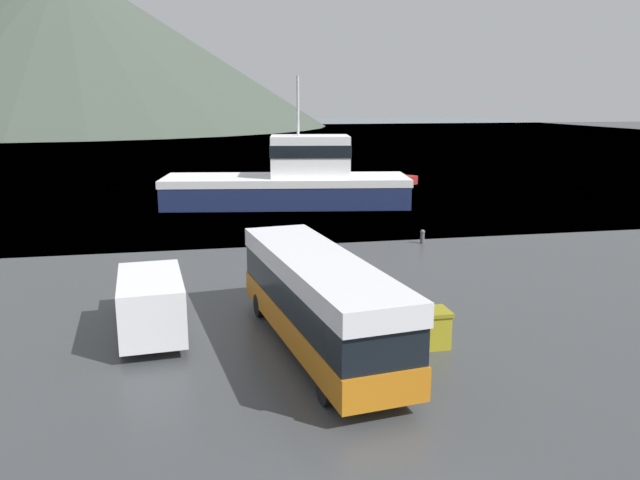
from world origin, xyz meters
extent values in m
plane|color=slate|center=(0.00, 144.75, 0.00)|extent=(240.00, 240.00, 0.00)
cone|color=#3D473D|center=(-38.96, 198.58, 24.40)|extent=(156.26, 156.26, 48.80)
cube|color=#B26614|center=(0.86, 9.49, 0.93)|extent=(3.96, 11.04, 0.96)
cube|color=black|center=(0.86, 9.49, 1.95)|extent=(3.88, 10.81, 1.09)
cube|color=silver|center=(0.86, 9.49, 2.84)|extent=(3.96, 11.04, 0.68)
cube|color=black|center=(0.11, 14.85, 1.76)|extent=(2.19, 0.36, 1.48)
cylinder|color=black|center=(-0.75, 13.08, 0.45)|extent=(0.42, 0.93, 0.90)
cylinder|color=black|center=(1.43, 13.38, 0.45)|extent=(0.42, 0.93, 0.90)
cylinder|color=black|center=(0.29, 5.59, 0.45)|extent=(0.42, 0.93, 0.90)
cylinder|color=black|center=(2.47, 5.89, 0.45)|extent=(0.42, 0.93, 0.90)
cube|color=silver|center=(-4.68, 11.50, 1.31)|extent=(2.49, 4.56, 1.92)
cube|color=silver|center=(-4.94, 14.62, 0.88)|extent=(2.29, 2.05, 1.06)
cube|color=black|center=(-4.86, 13.71, 1.74)|extent=(1.82, 0.21, 0.67)
cylinder|color=black|center=(-5.87, 14.29, 0.35)|extent=(0.28, 0.72, 0.70)
cylinder|color=black|center=(-3.96, 14.45, 0.35)|extent=(0.28, 0.72, 0.70)
cylinder|color=black|center=(-5.55, 10.41, 0.35)|extent=(0.28, 0.72, 0.70)
cylinder|color=black|center=(-3.64, 10.57, 0.35)|extent=(0.28, 0.72, 0.70)
cube|color=#19234C|center=(4.03, 38.62, 1.15)|extent=(19.60, 8.64, 2.31)
cube|color=white|center=(4.03, 38.62, 2.02)|extent=(19.80, 8.73, 0.58)
cube|color=white|center=(5.91, 38.33, 3.89)|extent=(6.61, 4.95, 3.16)
cube|color=black|center=(5.91, 38.33, 4.36)|extent=(6.75, 5.08, 0.95)
cylinder|color=#B2B2B7|center=(5.01, 38.47, 7.72)|extent=(0.20, 0.20, 4.50)
cube|color=olive|center=(4.67, 8.93, 0.58)|extent=(1.05, 0.98, 1.17)
cube|color=olive|center=(4.67, 8.93, 1.23)|extent=(1.16, 1.08, 0.13)
cube|color=maroon|center=(15.55, 47.27, 0.42)|extent=(6.24, 5.85, 0.85)
cylinder|color=#4C4C51|center=(9.88, 23.73, 0.30)|extent=(0.25, 0.25, 0.61)
sphere|color=#4C4C51|center=(9.88, 23.73, 0.68)|extent=(0.29, 0.29, 0.29)
camera|label=1|loc=(-2.98, -9.89, 8.24)|focal=35.00mm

